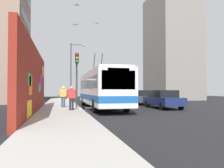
{
  "coord_description": "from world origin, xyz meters",
  "views": [
    {
      "loc": [
        -19.67,
        1.72,
        1.58
      ],
      "look_at": [
        0.17,
        -2.81,
        2.13
      ],
      "focal_mm": 37.0,
      "sensor_mm": 36.0,
      "label": 1
    }
  ],
  "objects_px": {
    "parked_car_navy": "(163,99)",
    "traffic_light": "(77,71)",
    "pedestrian_at_curb": "(71,96)",
    "parked_car_dark_gray": "(140,97)",
    "street_lamp": "(72,69)",
    "city_bus": "(101,88)",
    "pedestrian_midblock": "(63,95)"
  },
  "relations": [
    {
      "from": "city_bus",
      "to": "parked_car_navy",
      "type": "xyz_separation_m",
      "value": [
        -1.26,
        -5.2,
        -0.93
      ]
    },
    {
      "from": "parked_car_navy",
      "to": "traffic_light",
      "type": "relative_size",
      "value": 1.06
    },
    {
      "from": "pedestrian_midblock",
      "to": "city_bus",
      "type": "bearing_deg",
      "value": -88.95
    },
    {
      "from": "pedestrian_midblock",
      "to": "traffic_light",
      "type": "distance_m",
      "value": 2.35
    },
    {
      "from": "parked_car_dark_gray",
      "to": "traffic_light",
      "type": "bearing_deg",
      "value": 125.62
    },
    {
      "from": "traffic_light",
      "to": "parked_car_navy",
      "type": "bearing_deg",
      "value": -93.4
    },
    {
      "from": "city_bus",
      "to": "pedestrian_at_curb",
      "type": "bearing_deg",
      "value": 137.66
    },
    {
      "from": "pedestrian_at_curb",
      "to": "parked_car_dark_gray",
      "type": "bearing_deg",
      "value": -46.84
    },
    {
      "from": "city_bus",
      "to": "parked_car_dark_gray",
      "type": "height_order",
      "value": "city_bus"
    },
    {
      "from": "city_bus",
      "to": "parked_car_navy",
      "type": "distance_m",
      "value": 5.43
    },
    {
      "from": "pedestrian_midblock",
      "to": "street_lamp",
      "type": "bearing_deg",
      "value": -8.95
    },
    {
      "from": "parked_car_dark_gray",
      "to": "parked_car_navy",
      "type": "bearing_deg",
      "value": -180.0
    },
    {
      "from": "city_bus",
      "to": "pedestrian_midblock",
      "type": "bearing_deg",
      "value": 91.05
    },
    {
      "from": "parked_car_dark_gray",
      "to": "street_lamp",
      "type": "relative_size",
      "value": 0.63
    },
    {
      "from": "pedestrian_midblock",
      "to": "parked_car_navy",
      "type": "bearing_deg",
      "value": -98.1
    },
    {
      "from": "pedestrian_midblock",
      "to": "parked_car_dark_gray",
      "type": "bearing_deg",
      "value": -61.83
    },
    {
      "from": "pedestrian_at_curb",
      "to": "traffic_light",
      "type": "bearing_deg",
      "value": -14.13
    },
    {
      "from": "parked_car_dark_gray",
      "to": "street_lamp",
      "type": "distance_m",
      "value": 8.43
    },
    {
      "from": "parked_car_navy",
      "to": "street_lamp",
      "type": "distance_m",
      "value": 11.63
    },
    {
      "from": "parked_car_navy",
      "to": "pedestrian_at_curb",
      "type": "height_order",
      "value": "pedestrian_at_curb"
    },
    {
      "from": "city_bus",
      "to": "pedestrian_at_curb",
      "type": "distance_m",
      "value": 4.03
    },
    {
      "from": "parked_car_dark_gray",
      "to": "street_lamp",
      "type": "bearing_deg",
      "value": 69.05
    },
    {
      "from": "street_lamp",
      "to": "pedestrian_midblock",
      "type": "bearing_deg",
      "value": 171.05
    },
    {
      "from": "city_bus",
      "to": "pedestrian_midblock",
      "type": "xyz_separation_m",
      "value": [
        -0.06,
        3.21,
        -0.58
      ]
    },
    {
      "from": "city_bus",
      "to": "pedestrian_at_curb",
      "type": "height_order",
      "value": "city_bus"
    },
    {
      "from": "city_bus",
      "to": "street_lamp",
      "type": "bearing_deg",
      "value": 15.94
    },
    {
      "from": "pedestrian_at_curb",
      "to": "traffic_light",
      "type": "relative_size",
      "value": 0.38
    },
    {
      "from": "traffic_light",
      "to": "street_lamp",
      "type": "xyz_separation_m",
      "value": [
        8.05,
        -0.09,
        0.93
      ]
    },
    {
      "from": "parked_car_navy",
      "to": "traffic_light",
      "type": "xyz_separation_m",
      "value": [
        0.44,
        7.35,
        2.31
      ]
    },
    {
      "from": "pedestrian_at_curb",
      "to": "pedestrian_midblock",
      "type": "relative_size",
      "value": 0.97
    },
    {
      "from": "street_lamp",
      "to": "parked_car_navy",
      "type": "bearing_deg",
      "value": -139.43
    },
    {
      "from": "parked_car_dark_gray",
      "to": "traffic_light",
      "type": "height_order",
      "value": "traffic_light"
    }
  ]
}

